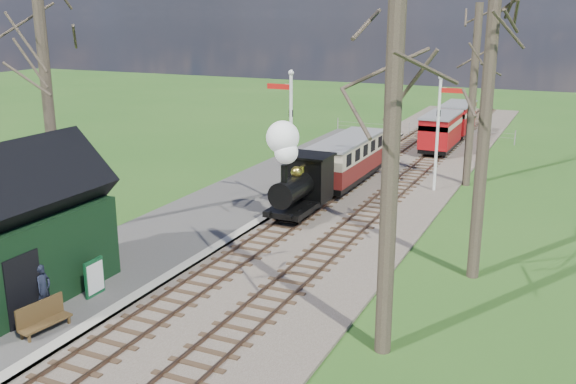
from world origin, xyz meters
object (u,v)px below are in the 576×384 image
at_px(red_carriage_a, 440,132).
at_px(coach, 347,158).
at_px(red_carriage_b, 457,119).
at_px(sign_board, 94,277).
at_px(locomotive, 298,175).
at_px(bench, 42,317).
at_px(station_shed, 8,234).
at_px(person, 44,289).
at_px(semaphore_near, 290,131).
at_px(semaphore_far, 440,125).

bearing_deg(red_carriage_a, coach, -104.74).
distance_m(red_carriage_b, sign_board, 31.85).
height_order(locomotive, sign_board, locomotive).
xyz_separation_m(coach, red_carriage_b, (2.60, 15.38, -0.06)).
xyz_separation_m(locomotive, sign_board, (-2.30, -10.02, -1.19)).
xyz_separation_m(red_carriage_a, bench, (-4.65, -28.33, -0.79)).
distance_m(locomotive, red_carriage_b, 21.61).
bearing_deg(locomotive, bench, -99.33).
relative_size(station_shed, person, 4.19).
bearing_deg(sign_board, locomotive, 77.07).
bearing_deg(locomotive, red_carriage_b, 83.05).
xyz_separation_m(coach, person, (-2.74, -17.67, -0.49)).
relative_size(semaphore_near, sign_board, 5.45).
height_order(coach, person, coach).
xyz_separation_m(semaphore_far, coach, (-4.37, -0.69, -1.91)).
bearing_deg(semaphore_near, red_carriage_a, 77.49).
height_order(station_shed, locomotive, station_shed).
bearing_deg(sign_board, person, -104.90).
bearing_deg(semaphore_near, semaphore_far, 49.40).
height_order(semaphore_far, locomotive, semaphore_far).
bearing_deg(semaphore_near, person, -99.04).
distance_m(station_shed, bench, 3.03).
bearing_deg(coach, bench, -96.33).
bearing_deg(person, semaphore_far, -31.79).
bearing_deg(locomotive, semaphore_far, 56.99).
distance_m(semaphore_near, bench, 13.54).
distance_m(station_shed, locomotive, 12.04).
bearing_deg(bench, red_carriage_a, 80.68).
bearing_deg(red_carriage_b, coach, -99.59).
xyz_separation_m(semaphore_near, coach, (0.77, 5.31, -2.18)).
distance_m(locomotive, bench, 12.63).
relative_size(red_carriage_b, bench, 3.09).
relative_size(station_shed, bench, 4.18).
xyz_separation_m(semaphore_far, person, (-7.11, -18.36, -2.40)).
distance_m(semaphore_far, bench, 20.37).
bearing_deg(semaphore_far, person, -111.17).
xyz_separation_m(semaphore_far, red_carriage_b, (-1.77, 14.69, -1.97)).
height_order(station_shed, sign_board, station_shed).
bearing_deg(semaphore_far, red_carriage_a, 100.92).
bearing_deg(coach, red_carriage_a, 75.26).
distance_m(station_shed, semaphore_far, 20.01).
bearing_deg(sign_board, red_carriage_b, 81.13).
bearing_deg(coach, locomotive, -90.11).
relative_size(locomotive, red_carriage_b, 0.91).
bearing_deg(station_shed, coach, 76.06).
xyz_separation_m(coach, bench, (-2.05, -18.45, -0.85)).
bearing_deg(locomotive, coach, 89.89).
xyz_separation_m(red_carriage_b, person, (-5.34, -33.05, -0.43)).
xyz_separation_m(red_carriage_a, person, (-5.34, -27.55, -0.43)).
distance_m(semaphore_near, sign_board, 11.25).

